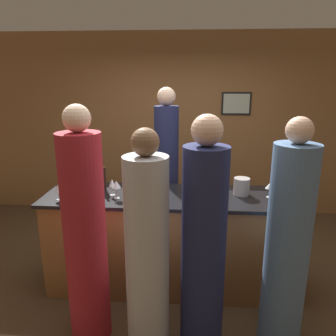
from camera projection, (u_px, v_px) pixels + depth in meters
The scene contains 19 objects.
ground_plane at pixel (171, 283), 3.50m from camera, with size 14.00×14.00×0.00m, color #4C3823.
back_wall at pixel (180, 126), 5.14m from camera, with size 8.00×0.08×2.80m.
bar_counter at pixel (171, 241), 3.37m from camera, with size 2.52×0.73×1.00m.
bartender at pixel (166, 177), 3.94m from camera, with size 0.29×0.29×2.03m.
guest_0 at pixel (85, 236), 2.58m from camera, with size 0.33×0.33×1.94m.
guest_1 at pixel (147, 253), 2.48m from camera, with size 0.33×0.33×1.79m.
guest_2 at pixel (204, 245), 2.51m from camera, with size 0.34×0.34×1.88m.
guest_3 at pixel (287, 248), 2.48m from camera, with size 0.33×0.33×1.87m.
wine_bottle_0 at pixel (103, 177), 3.38m from camera, with size 0.07×0.07×0.33m.
wine_bottle_1 at pixel (185, 182), 3.25m from camera, with size 0.07×0.07×0.31m.
ice_bucket at pixel (242, 186), 3.23m from camera, with size 0.16×0.16×0.17m.
wine_glass_0 at pixel (58, 189), 3.08m from camera, with size 0.07×0.07×0.15m.
wine_glass_1 at pixel (129, 187), 3.12m from camera, with size 0.07×0.07×0.15m.
wine_glass_2 at pixel (148, 192), 2.99m from camera, with size 0.08×0.08×0.15m.
wine_glass_3 at pixel (270, 186), 3.15m from camera, with size 0.08×0.08×0.15m.
wine_glass_4 at pixel (76, 187), 3.14m from camera, with size 0.08×0.08×0.14m.
wine_glass_5 at pixel (116, 185), 3.11m from camera, with size 0.08×0.08×0.18m.
wine_glass_6 at pixel (295, 197), 2.83m from camera, with size 0.07×0.07×0.16m.
wine_glass_7 at pixel (112, 183), 3.20m from camera, with size 0.06×0.06×0.17m.
Camera 1 is at (0.18, -3.05, 2.11)m, focal length 35.00 mm.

